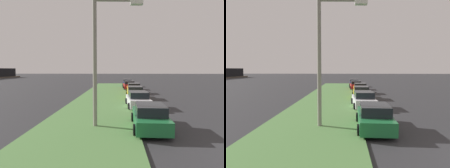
# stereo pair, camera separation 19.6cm
# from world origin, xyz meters

# --- Properties ---
(grass_median) EXTENTS (60.00, 6.00, 0.12)m
(grass_median) POSITION_xyz_m (10.00, 8.06, 0.06)
(grass_median) COLOR #517F42
(grass_median) RESTS_ON ground
(parked_car_green) EXTENTS (4.35, 2.11, 1.47)m
(parked_car_green) POSITION_xyz_m (4.48, 4.37, 0.72)
(parked_car_green) COLOR #1E6B38
(parked_car_green) RESTS_ON ground
(parked_car_white) EXTENTS (4.38, 2.18, 1.47)m
(parked_car_white) POSITION_xyz_m (11.04, 4.43, 0.72)
(parked_car_white) COLOR silver
(parked_car_white) RESTS_ON ground
(parked_car_yellow) EXTENTS (4.31, 2.05, 1.47)m
(parked_car_yellow) POSITION_xyz_m (16.45, 4.26, 0.72)
(parked_car_yellow) COLOR gold
(parked_car_yellow) RESTS_ON ground
(parked_car_orange) EXTENTS (4.31, 2.05, 1.47)m
(parked_car_orange) POSITION_xyz_m (21.77, 4.02, 0.72)
(parked_car_orange) COLOR orange
(parked_car_orange) RESTS_ON ground
(parked_car_red) EXTENTS (4.37, 2.15, 1.47)m
(parked_car_red) POSITION_xyz_m (27.37, 4.41, 0.72)
(parked_car_red) COLOR red
(parked_car_red) RESTS_ON ground
(parked_car_blue) EXTENTS (4.36, 2.13, 1.47)m
(parked_car_blue) POSITION_xyz_m (32.98, 4.42, 0.72)
(parked_car_blue) COLOR #23389E
(parked_car_blue) RESTS_ON ground
(streetlight) EXTENTS (0.45, 2.88, 7.50)m
(streetlight) POSITION_xyz_m (4.67, 7.20, 4.39)
(streetlight) COLOR gray
(streetlight) RESTS_ON ground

